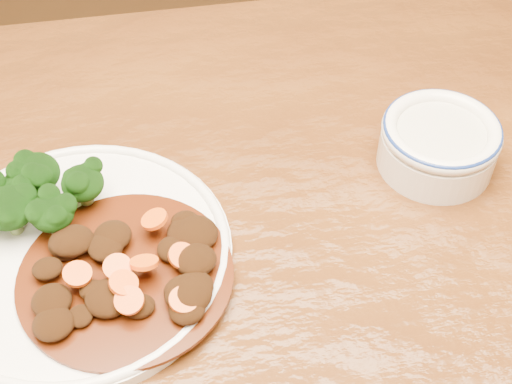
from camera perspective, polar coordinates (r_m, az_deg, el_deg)
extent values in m
cube|color=#5A3010|center=(0.75, -0.56, -5.27)|extent=(1.51, 0.92, 0.04)
cylinder|color=white|center=(0.74, -13.99, -5.04)|extent=(0.31, 0.31, 0.01)
torus|color=white|center=(0.74, -14.08, -4.71)|extent=(0.31, 0.31, 0.01)
cylinder|color=olive|center=(0.79, -16.76, 0.20)|extent=(0.01, 0.01, 0.02)
ellipsoid|color=black|center=(0.78, -17.16, 1.46)|extent=(0.05, 0.05, 0.04)
cylinder|color=olive|center=(0.77, -18.72, -2.49)|extent=(0.01, 0.01, 0.02)
ellipsoid|color=black|center=(0.75, -19.18, -1.23)|extent=(0.05, 0.05, 0.04)
cylinder|color=olive|center=(0.77, -13.40, -0.50)|extent=(0.01, 0.01, 0.02)
ellipsoid|color=black|center=(0.76, -13.71, 0.70)|extent=(0.04, 0.04, 0.04)
cylinder|color=olive|center=(0.75, -15.65, -2.77)|extent=(0.01, 0.01, 0.02)
ellipsoid|color=black|center=(0.73, -16.02, -1.58)|extent=(0.04, 0.04, 0.04)
cylinder|color=olive|center=(0.79, -17.72, -0.48)|extent=(0.01, 0.01, 0.02)
ellipsoid|color=black|center=(0.77, -18.10, 0.65)|extent=(0.04, 0.04, 0.03)
cylinder|color=#461807|center=(0.71, -10.39, -6.58)|extent=(0.21, 0.21, 0.00)
ellipsoid|color=black|center=(0.67, -5.43, -8.13)|extent=(0.04, 0.05, 0.02)
ellipsoid|color=black|center=(0.72, -11.41, -3.45)|extent=(0.04, 0.04, 0.02)
ellipsoid|color=black|center=(0.68, -5.93, -7.90)|extent=(0.03, 0.03, 0.02)
ellipsoid|color=black|center=(0.68, -15.90, -10.12)|extent=(0.04, 0.04, 0.02)
ellipsoid|color=black|center=(0.68, -11.75, -8.32)|extent=(0.04, 0.04, 0.02)
ellipsoid|color=black|center=(0.68, -9.33, -9.01)|extent=(0.03, 0.03, 0.02)
ellipsoid|color=black|center=(0.73, -15.19, -4.03)|extent=(0.03, 0.03, 0.01)
ellipsoid|color=black|center=(0.69, -4.83, -5.43)|extent=(0.04, 0.04, 0.02)
ellipsoid|color=black|center=(0.68, -4.85, -7.56)|extent=(0.03, 0.04, 0.02)
ellipsoid|color=black|center=(0.73, -14.87, -4.58)|extent=(0.03, 0.02, 0.01)
ellipsoid|color=black|center=(0.67, -5.55, -9.35)|extent=(0.03, 0.03, 0.02)
ellipsoid|color=black|center=(0.72, -11.94, -4.29)|extent=(0.04, 0.04, 0.02)
ellipsoid|color=black|center=(0.72, -4.86, -3.34)|extent=(0.05, 0.05, 0.02)
ellipsoid|color=black|center=(0.73, -5.72, -2.30)|extent=(0.03, 0.02, 0.01)
ellipsoid|color=black|center=(0.71, -16.36, -5.90)|extent=(0.03, 0.03, 0.01)
ellipsoid|color=black|center=(0.71, -6.64, -4.56)|extent=(0.03, 0.03, 0.02)
ellipsoid|color=black|center=(0.69, -16.04, -8.39)|extent=(0.04, 0.04, 0.02)
ellipsoid|color=black|center=(0.69, -12.96, -7.64)|extent=(0.02, 0.02, 0.01)
ellipsoid|color=black|center=(0.72, -14.54, -3.81)|extent=(0.04, 0.04, 0.02)
ellipsoid|color=black|center=(0.72, -5.67, -3.27)|extent=(0.04, 0.04, 0.02)
ellipsoid|color=black|center=(0.68, -13.88, -9.62)|extent=(0.02, 0.02, 0.01)
cylinder|color=#DC4B0B|center=(0.66, -10.11, -8.53)|extent=(0.04, 0.04, 0.01)
cylinder|color=#DC4B0B|center=(0.67, -10.55, -7.18)|extent=(0.04, 0.04, 0.02)
cylinder|color=#DC4B0B|center=(0.69, -11.02, -5.93)|extent=(0.04, 0.04, 0.01)
cylinder|color=#DC4B0B|center=(0.72, -8.13, -2.17)|extent=(0.03, 0.03, 0.02)
cylinder|color=#DC4B0B|center=(0.66, -5.81, -8.59)|extent=(0.04, 0.04, 0.01)
cylinder|color=#DC4B0B|center=(0.68, -8.93, -5.59)|extent=(0.04, 0.04, 0.02)
cylinder|color=#DC4B0B|center=(0.69, -14.09, -6.38)|extent=(0.04, 0.04, 0.01)
cylinder|color=#DC4B0B|center=(0.69, -5.92, -5.10)|extent=(0.03, 0.04, 0.02)
cylinder|color=white|center=(0.83, 14.26, 3.26)|extent=(0.13, 0.13, 0.04)
cylinder|color=beige|center=(0.81, 14.59, 4.55)|extent=(0.10, 0.10, 0.01)
torus|color=white|center=(0.81, 14.65, 4.77)|extent=(0.13, 0.13, 0.02)
torus|color=navy|center=(0.81, 14.70, 5.00)|extent=(0.13, 0.13, 0.01)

